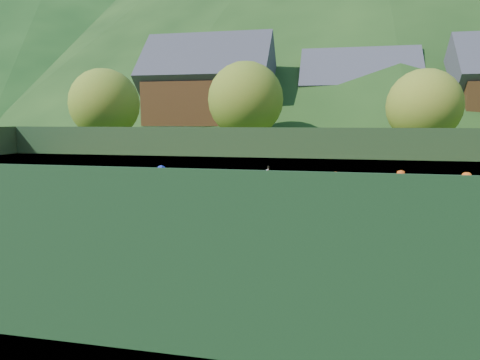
% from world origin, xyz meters
% --- Properties ---
extents(ground, '(400.00, 400.00, 0.00)m').
position_xyz_m(ground, '(0.00, 0.00, 0.00)').
color(ground, '#264B17').
rests_on(ground, ground).
extents(clay_court, '(40.00, 24.00, 0.02)m').
position_xyz_m(clay_court, '(0.00, 0.00, 0.01)').
color(clay_court, '#C74F20').
rests_on(clay_court, ground).
extents(mountain_far_left, '(260.00, 260.00, 100.00)m').
position_xyz_m(mountain_far_left, '(-90.00, 150.00, 50.00)').
color(mountain_far_left, '#143612').
rests_on(mountain_far_left, ground).
extents(coach, '(0.81, 0.65, 1.93)m').
position_xyz_m(coach, '(-2.50, -2.33, 0.99)').
color(coach, navy).
rests_on(coach, clay_court).
extents(student_a, '(0.66, 0.53, 1.28)m').
position_xyz_m(student_a, '(1.55, 1.13, 0.66)').
color(student_a, '#D24712').
rests_on(student_a, clay_court).
extents(student_b, '(0.85, 0.49, 1.37)m').
position_xyz_m(student_b, '(3.41, 1.90, 0.71)').
color(student_b, '#D95E13').
rests_on(student_b, clay_court).
extents(student_c, '(0.77, 0.54, 1.47)m').
position_xyz_m(student_c, '(5.98, 2.12, 0.76)').
color(student_c, '#CF4D12').
rests_on(student_c, clay_court).
extents(student_d, '(1.00, 0.76, 1.37)m').
position_xyz_m(student_d, '(8.62, 2.76, 0.71)').
color(student_d, '#E25B14').
rests_on(student_d, clay_court).
extents(tennis_ball_0, '(0.07, 0.07, 0.07)m').
position_xyz_m(tennis_ball_0, '(5.03, -7.36, 0.05)').
color(tennis_ball_0, '#C6F328').
rests_on(tennis_ball_0, clay_court).
extents(tennis_ball_1, '(0.07, 0.07, 0.07)m').
position_xyz_m(tennis_ball_1, '(0.42, -1.24, 0.05)').
color(tennis_ball_1, '#C6F328').
rests_on(tennis_ball_1, clay_court).
extents(tennis_ball_2, '(0.07, 0.07, 0.07)m').
position_xyz_m(tennis_ball_2, '(1.37, -0.83, 0.05)').
color(tennis_ball_2, '#C6F328').
rests_on(tennis_ball_2, clay_court).
extents(tennis_ball_3, '(0.07, 0.07, 0.07)m').
position_xyz_m(tennis_ball_3, '(-0.23, -8.50, 0.05)').
color(tennis_ball_3, '#C6F328').
rests_on(tennis_ball_3, clay_court).
extents(tennis_ball_4, '(0.07, 0.07, 0.07)m').
position_xyz_m(tennis_ball_4, '(-4.93, -2.91, 0.05)').
color(tennis_ball_4, '#C6F328').
rests_on(tennis_ball_4, clay_court).
extents(tennis_ball_5, '(0.07, 0.07, 0.07)m').
position_xyz_m(tennis_ball_5, '(-6.02, -2.55, 0.05)').
color(tennis_ball_5, '#C6F328').
rests_on(tennis_ball_5, clay_court).
extents(tennis_ball_6, '(0.07, 0.07, 0.07)m').
position_xyz_m(tennis_ball_6, '(5.70, -2.15, 0.05)').
color(tennis_ball_6, '#C6F328').
rests_on(tennis_ball_6, clay_court).
extents(tennis_ball_7, '(0.07, 0.07, 0.07)m').
position_xyz_m(tennis_ball_7, '(-5.36, -4.07, 0.05)').
color(tennis_ball_7, '#C6F328').
rests_on(tennis_ball_7, clay_court).
extents(tennis_ball_8, '(0.07, 0.07, 0.07)m').
position_xyz_m(tennis_ball_8, '(-5.41, -2.30, 0.05)').
color(tennis_ball_8, '#C6F328').
rests_on(tennis_ball_8, clay_court).
extents(tennis_ball_9, '(0.07, 0.07, 0.07)m').
position_xyz_m(tennis_ball_9, '(-2.09, -5.69, 0.05)').
color(tennis_ball_9, '#C6F328').
rests_on(tennis_ball_9, clay_court).
extents(tennis_ball_10, '(0.07, 0.07, 0.07)m').
position_xyz_m(tennis_ball_10, '(0.77, -0.84, 0.05)').
color(tennis_ball_10, '#C6F328').
rests_on(tennis_ball_10, clay_court).
extents(tennis_ball_11, '(0.07, 0.07, 0.07)m').
position_xyz_m(tennis_ball_11, '(-1.77, -1.29, 0.05)').
color(tennis_ball_11, '#C6F328').
rests_on(tennis_ball_11, clay_court).
extents(tennis_ball_12, '(0.07, 0.07, 0.07)m').
position_xyz_m(tennis_ball_12, '(-3.25, -0.97, 0.05)').
color(tennis_ball_12, '#C6F328').
rests_on(tennis_ball_12, clay_court).
extents(tennis_ball_13, '(0.07, 0.07, 0.07)m').
position_xyz_m(tennis_ball_13, '(1.69, -2.13, 0.05)').
color(tennis_ball_13, '#C6F328').
rests_on(tennis_ball_13, clay_court).
extents(tennis_ball_14, '(0.07, 0.07, 0.07)m').
position_xyz_m(tennis_ball_14, '(3.39, -1.21, 0.05)').
color(tennis_ball_14, '#C6F328').
rests_on(tennis_ball_14, clay_court).
extents(tennis_ball_15, '(0.07, 0.07, 0.07)m').
position_xyz_m(tennis_ball_15, '(-5.84, -5.24, 0.05)').
color(tennis_ball_15, '#C6F328').
rests_on(tennis_ball_15, clay_court).
extents(tennis_ball_17, '(0.07, 0.07, 0.07)m').
position_xyz_m(tennis_ball_17, '(-0.45, -5.45, 0.05)').
color(tennis_ball_17, '#C6F328').
rests_on(tennis_ball_17, clay_court).
extents(tennis_ball_18, '(0.07, 0.07, 0.07)m').
position_xyz_m(tennis_ball_18, '(1.35, -1.20, 0.05)').
color(tennis_ball_18, '#C6F328').
rests_on(tennis_ball_18, clay_court).
extents(tennis_ball_19, '(0.07, 0.07, 0.07)m').
position_xyz_m(tennis_ball_19, '(2.91, -8.10, 0.05)').
color(tennis_ball_19, '#C6F328').
rests_on(tennis_ball_19, clay_court).
extents(court_lines, '(23.83, 11.03, 0.00)m').
position_xyz_m(court_lines, '(0.00, 0.00, 0.02)').
color(court_lines, white).
rests_on(court_lines, clay_court).
extents(tennis_net, '(0.10, 12.07, 1.10)m').
position_xyz_m(tennis_net, '(0.00, 0.00, 0.52)').
color(tennis_net, black).
rests_on(tennis_net, clay_court).
extents(perimeter_fence, '(40.40, 24.24, 3.00)m').
position_xyz_m(perimeter_fence, '(0.00, 0.00, 1.27)').
color(perimeter_fence, black).
rests_on(perimeter_fence, clay_court).
extents(ball_hopper, '(0.57, 0.57, 1.00)m').
position_xyz_m(ball_hopper, '(-7.34, -3.40, 0.77)').
color(ball_hopper, black).
rests_on(ball_hopper, clay_court).
extents(chalet_left, '(13.80, 9.93, 12.92)m').
position_xyz_m(chalet_left, '(-10.00, 30.00, 5.65)').
color(chalet_left, beige).
rests_on(chalet_left, ground).
extents(chalet_mid, '(12.65, 8.82, 11.45)m').
position_xyz_m(chalet_mid, '(6.00, 34.00, 4.99)').
color(chalet_mid, beige).
rests_on(chalet_mid, ground).
extents(tree_a, '(6.00, 6.00, 7.88)m').
position_xyz_m(tree_a, '(-16.00, 18.00, 4.87)').
color(tree_a, '#41281A').
rests_on(tree_a, ground).
extents(tree_b, '(6.40, 6.40, 8.40)m').
position_xyz_m(tree_b, '(-4.00, 20.00, 5.19)').
color(tree_b, '#3E2618').
rests_on(tree_b, ground).
extents(tree_c, '(5.60, 5.60, 7.35)m').
position_xyz_m(tree_c, '(10.00, 19.00, 4.54)').
color(tree_c, '#422D1A').
rests_on(tree_c, ground).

